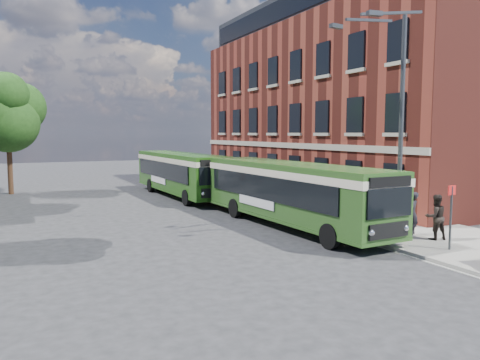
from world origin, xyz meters
TOP-DOWN VIEW (x-y plane):
  - ground at (0.00, 0.00)m, footprint 120.00×120.00m
  - pavement at (7.00, 8.00)m, footprint 6.00×48.00m
  - kerb_line at (3.95, 8.00)m, footprint 0.12×48.00m
  - brick_office at (14.00, 12.00)m, footprint 12.10×26.00m
  - street_lamp at (4.84, -2.00)m, footprint 2.96×2.38m
  - bus_stop_sign at (5.60, -4.20)m, footprint 0.35×0.08m
  - bus_front at (2.93, 2.61)m, footprint 3.24×12.59m
  - bus_rear at (1.63, 15.06)m, footprint 2.95×12.45m
  - pedestrian_a at (6.29, -1.71)m, footprint 0.79×0.75m
  - pedestrian_b at (6.44, -2.78)m, footprint 1.05×0.91m
  - tree_right at (-9.04, 21.50)m, footprint 5.13×4.88m

SIDE VIEW (x-z plane):
  - ground at x=0.00m, z-range 0.00..0.00m
  - kerb_line at x=3.95m, z-range 0.00..0.01m
  - pavement at x=7.00m, z-range 0.00..0.15m
  - pedestrian_a at x=6.29m, z-range 0.15..1.97m
  - pedestrian_b at x=6.44m, z-range 0.15..1.98m
  - bus_stop_sign at x=5.60m, z-range 0.25..2.77m
  - bus_rear at x=1.63m, z-range 0.32..3.34m
  - bus_front at x=2.93m, z-range 0.32..3.34m
  - street_lamp at x=4.84m, z-range 0.29..9.29m
  - tree_right at x=-9.04m, z-range 1.55..10.21m
  - brick_office at x=14.00m, z-range -0.13..14.07m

